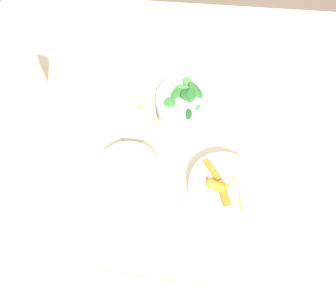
# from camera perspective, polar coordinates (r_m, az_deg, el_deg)

# --- Properties ---
(ground_plane) EXTENTS (10.00, 10.00, 0.00)m
(ground_plane) POSITION_cam_1_polar(r_m,az_deg,el_deg) (1.70, 1.61, -11.06)
(ground_plane) COLOR brown
(dining_table) EXTENTS (1.29, 0.98, 0.76)m
(dining_table) POSITION_cam_1_polar(r_m,az_deg,el_deg) (1.10, 2.45, -0.35)
(dining_table) COLOR beige
(dining_table) RESTS_ON ground_plane
(bowl_carrots) EXTENTS (0.17, 0.17, 0.08)m
(bowl_carrots) POSITION_cam_1_polar(r_m,az_deg,el_deg) (0.91, 8.46, -6.55)
(bowl_carrots) COLOR silver
(bowl_carrots) RESTS_ON dining_table
(bowl_greens) EXTENTS (0.17, 0.17, 0.10)m
(bowl_greens) POSITION_cam_1_polar(r_m,az_deg,el_deg) (1.01, 3.02, 6.18)
(bowl_greens) COLOR silver
(bowl_greens) RESTS_ON dining_table
(bowl_beans_hotdog) EXTENTS (0.16, 0.16, 0.06)m
(bowl_beans_hotdog) POSITION_cam_1_polar(r_m,az_deg,el_deg) (0.92, -6.04, -4.56)
(bowl_beans_hotdog) COLOR silver
(bowl_beans_hotdog) RESTS_ON dining_table
(bowl_cookies) EXTENTS (0.11, 0.11, 0.05)m
(bowl_cookies) POSITION_cam_1_polar(r_m,az_deg,el_deg) (1.00, -5.08, 3.78)
(bowl_cookies) COLOR silver
(bowl_cookies) RESTS_ON dining_table
(ruler) EXTENTS (0.29, 0.04, 0.00)m
(ruler) POSITION_cam_1_polar(r_m,az_deg,el_deg) (0.87, -1.50, -20.85)
(ruler) COLOR #EFB7C6
(ruler) RESTS_ON dining_table
(cup) EXTENTS (0.08, 0.08, 0.10)m
(cup) POSITION_cam_1_polar(r_m,az_deg,el_deg) (1.12, -20.42, 9.92)
(cup) COLOR silver
(cup) RESTS_ON dining_table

